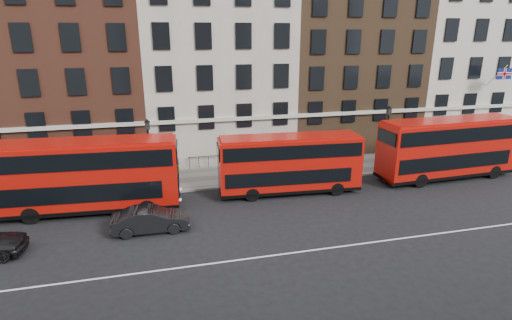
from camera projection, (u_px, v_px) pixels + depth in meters
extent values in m
plane|color=black|center=(266.00, 237.00, 22.65)|extent=(120.00, 120.00, 0.00)
cube|color=slate|center=(232.00, 175.00, 32.34)|extent=(80.00, 5.00, 0.15)
cube|color=gray|center=(238.00, 186.00, 30.02)|extent=(80.00, 0.30, 0.16)
cube|color=white|center=(276.00, 255.00, 20.80)|extent=(70.00, 0.12, 0.01)
cube|color=brown|center=(61.00, 34.00, 33.05)|extent=(12.80, 10.00, 22.00)
cube|color=#A59E91|center=(215.00, 51.00, 36.42)|extent=(12.80, 10.00, 19.00)
cube|color=brown|center=(344.00, 39.00, 39.03)|extent=(12.80, 10.00, 21.00)
cube|color=beige|center=(456.00, 44.00, 42.10)|extent=(12.80, 10.00, 20.00)
cube|color=#BA1009|center=(87.00, 175.00, 25.15)|extent=(11.39, 3.44, 4.22)
cube|color=black|center=(91.00, 204.00, 25.75)|extent=(11.39, 3.49, 0.26)
cube|color=black|center=(83.00, 186.00, 25.31)|extent=(10.11, 3.44, 1.12)
cube|color=black|center=(84.00, 156.00, 24.75)|extent=(10.97, 3.50, 1.07)
cube|color=#BA1009|center=(83.00, 142.00, 24.49)|extent=(11.05, 3.21, 0.19)
cube|color=black|center=(179.00, 182.00, 26.32)|extent=(0.25, 2.35, 1.39)
cube|color=black|center=(178.00, 166.00, 25.97)|extent=(0.23, 2.03, 0.45)
cylinder|color=black|center=(147.00, 207.00, 25.21)|extent=(1.09, 0.37, 1.07)
cylinder|color=black|center=(150.00, 193.00, 27.46)|extent=(1.09, 0.37, 1.07)
cylinder|color=black|center=(31.00, 216.00, 24.09)|extent=(1.09, 0.37, 1.07)
cylinder|color=black|center=(44.00, 200.00, 26.34)|extent=(1.09, 0.37, 1.07)
cube|color=#BA1009|center=(290.00, 164.00, 28.29)|extent=(10.17, 3.06, 3.77)
cube|color=black|center=(289.00, 187.00, 28.83)|extent=(10.17, 3.09, 0.23)
cube|color=black|center=(285.00, 172.00, 28.44)|extent=(9.03, 3.06, 1.00)
cube|color=black|center=(290.00, 148.00, 27.93)|extent=(9.79, 3.11, 0.96)
cube|color=#BA1009|center=(290.00, 137.00, 27.70)|extent=(9.87, 2.85, 0.17)
cube|color=black|center=(356.00, 169.00, 29.35)|extent=(0.22, 2.10, 1.24)
cube|color=black|center=(357.00, 156.00, 29.04)|extent=(0.20, 1.82, 0.40)
cylinder|color=black|center=(337.00, 189.00, 28.35)|extent=(0.97, 0.33, 0.96)
cylinder|color=black|center=(327.00, 179.00, 30.36)|extent=(0.97, 0.33, 0.96)
cylinder|color=black|center=(252.00, 195.00, 27.34)|extent=(0.97, 0.33, 0.96)
cylinder|color=black|center=(248.00, 184.00, 29.35)|extent=(0.97, 0.33, 0.96)
cube|color=#BA1009|center=(448.00, 148.00, 31.18)|extent=(11.39, 3.18, 4.25)
cube|color=black|center=(445.00, 172.00, 31.79)|extent=(11.40, 3.22, 0.26)
cube|color=black|center=(444.00, 157.00, 31.31)|extent=(10.11, 3.21, 1.13)
cube|color=black|center=(451.00, 131.00, 30.78)|extent=(10.97, 3.25, 1.07)
cube|color=#BA1009|center=(453.00, 120.00, 30.52)|extent=(11.06, 2.95, 0.19)
cube|color=black|center=(504.00, 152.00, 32.96)|extent=(0.19, 2.37, 1.40)
cube|color=black|center=(507.00, 139.00, 32.61)|extent=(0.18, 2.04, 0.45)
cylinder|color=black|center=(494.00, 172.00, 31.66)|extent=(1.09, 0.35, 1.07)
cylinder|color=black|center=(471.00, 163.00, 33.86)|extent=(1.09, 0.35, 1.07)
cylinder|color=black|center=(421.00, 181.00, 29.81)|extent=(1.09, 0.35, 1.07)
cylinder|color=black|center=(401.00, 170.00, 32.01)|extent=(1.09, 0.35, 1.07)
imported|color=black|center=(151.00, 220.00, 23.11)|extent=(4.46, 1.58, 1.47)
cylinder|color=black|center=(150.00, 161.00, 28.17)|extent=(0.14, 0.14, 4.60)
cylinder|color=black|center=(153.00, 187.00, 28.78)|extent=(0.32, 0.32, 0.60)
cube|color=#262626|center=(147.00, 125.00, 27.40)|extent=(0.32, 0.32, 0.55)
cone|color=black|center=(147.00, 120.00, 27.29)|extent=(0.44, 0.44, 0.25)
cylinder|color=black|center=(386.00, 142.00, 33.12)|extent=(0.14, 0.14, 4.60)
cylinder|color=black|center=(384.00, 165.00, 33.72)|extent=(0.32, 0.32, 0.60)
cube|color=#262626|center=(389.00, 111.00, 32.34)|extent=(0.32, 0.32, 0.55)
cone|color=black|center=(389.00, 107.00, 32.24)|extent=(0.44, 0.44, 0.25)
cylinder|color=black|center=(497.00, 147.00, 35.23)|extent=(0.12, 0.12, 2.60)
cube|color=black|center=(502.00, 130.00, 34.61)|extent=(0.25, 0.30, 0.75)
sphere|color=red|center=(504.00, 128.00, 34.38)|extent=(0.14, 0.14, 0.14)
sphere|color=#0C9919|center=(503.00, 133.00, 34.52)|extent=(0.14, 0.14, 0.14)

